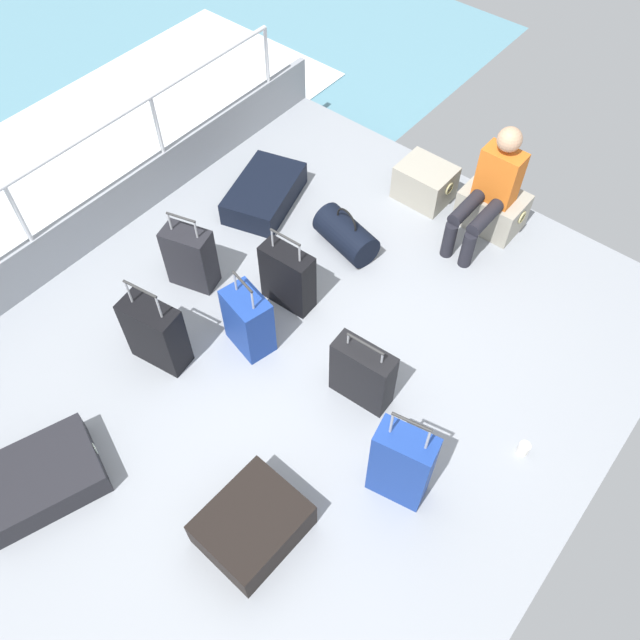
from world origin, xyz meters
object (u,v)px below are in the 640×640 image
suitcase_5 (288,277)px  paper_cup (523,449)px  suitcase_8 (264,193)px  suitcase_1 (362,374)px  suitcase_7 (190,257)px  suitcase_0 (248,321)px  suitcase_2 (253,524)px  duffel_bag (346,235)px  passenger_seated (490,188)px  suitcase_6 (156,334)px  suitcase_4 (40,479)px  cargo_crate_0 (425,183)px  cargo_crate_1 (492,209)px  suitcase_3 (401,465)px

suitcase_5 → paper_cup: 2.14m
suitcase_8 → suitcase_1: bearing=-29.1°
suitcase_7 → paper_cup: bearing=6.8°
suitcase_0 → suitcase_2: 1.49m
paper_cup → duffel_bag: bearing=160.7°
passenger_seated → suitcase_7: (-1.55, -1.96, -0.26)m
suitcase_5 → suitcase_6: size_ratio=0.91×
suitcase_0 → suitcase_4: (-0.27, -1.73, -0.17)m
paper_cup → suitcase_5: bearing=-179.8°
suitcase_2 → suitcase_6: (-1.46, 0.55, 0.16)m
suitcase_4 → paper_cup: (2.35, 2.24, -0.06)m
suitcase_1 → duffel_bag: bearing=132.3°
cargo_crate_0 → suitcase_0: 2.22m
cargo_crate_1 → suitcase_2: 3.38m
suitcase_5 → paper_cup: size_ratio=7.41×
suitcase_4 → paper_cup: suitcase_4 is taller
suitcase_0 → suitcase_6: 0.68m
suitcase_3 → suitcase_7: bearing=169.9°
cargo_crate_0 → suitcase_8: cargo_crate_0 is taller
passenger_seated → suitcase_7: size_ratio=1.43×
passenger_seated → suitcase_2: size_ratio=1.62×
paper_cup → suitcase_1: bearing=-163.5°
cargo_crate_1 → duffel_bag: duffel_bag is taller
cargo_crate_1 → suitcase_6: size_ratio=0.71×
passenger_seated → suitcase_1: passenger_seated is taller
suitcase_1 → suitcase_3: size_ratio=0.70×
suitcase_2 → suitcase_4: size_ratio=0.72×
suitcase_2 → suitcase_3: (0.53, 0.82, 0.22)m
suitcase_8 → suitcase_4: bearing=-76.7°
suitcase_5 → suitcase_4: bearing=-95.7°
passenger_seated → cargo_crate_0: bearing=171.9°
suitcase_6 → passenger_seated: bearing=65.8°
passenger_seated → suitcase_6: size_ratio=1.28×
passenger_seated → duffel_bag: bearing=-133.3°
suitcase_3 → suitcase_6: (-1.99, -0.27, -0.06)m
suitcase_1 → suitcase_6: 1.54m
passenger_seated → suitcase_1: 1.98m
suitcase_3 → suitcase_8: suitcase_3 is taller
suitcase_0 → suitcase_4: suitcase_0 is taller
suitcase_8 → suitcase_5: bearing=-38.2°
cargo_crate_1 → suitcase_2: bearing=-85.4°
passenger_seated → suitcase_8: passenger_seated is taller
cargo_crate_1 → suitcase_2: size_ratio=0.90×
cargo_crate_1 → suitcase_3: 2.68m
suitcase_6 → duffel_bag: (0.38, 1.78, -0.15)m
suitcase_1 → suitcase_8: (-1.91, 1.06, -0.16)m
passenger_seated → suitcase_0: bearing=-109.6°
cargo_crate_0 → suitcase_4: cargo_crate_0 is taller
suitcase_2 → suitcase_4: 1.46m
cargo_crate_0 → passenger_seated: size_ratio=0.49×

